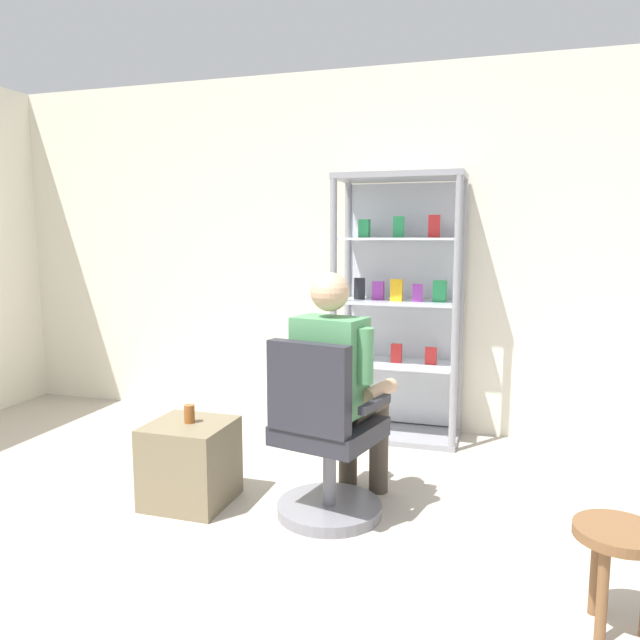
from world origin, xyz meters
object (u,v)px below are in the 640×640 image
(display_cabinet_main, at_px, (399,306))
(tea_glass, at_px, (189,414))
(seated_shopkeeper, at_px, (340,379))
(wooden_stool, at_px, (617,549))
(storage_crate, at_px, (190,463))
(office_chair, at_px, (324,446))

(display_cabinet_main, xyz_separation_m, tea_glass, (-0.89, -1.50, -0.46))
(seated_shopkeeper, height_order, wooden_stool, seated_shopkeeper)
(display_cabinet_main, distance_m, wooden_stool, 2.45)
(seated_shopkeeper, xyz_separation_m, storage_crate, (-0.80, -0.19, -0.49))
(storage_crate, distance_m, tea_glass, 0.28)
(storage_crate, distance_m, wooden_stool, 2.14)
(display_cabinet_main, relative_size, storage_crate, 4.18)
(display_cabinet_main, xyz_separation_m, office_chair, (-0.12, -1.48, -0.57))
(office_chair, xyz_separation_m, storage_crate, (-0.77, -0.03, -0.17))
(display_cabinet_main, distance_m, office_chair, 1.59)
(display_cabinet_main, height_order, wooden_stool, display_cabinet_main)
(office_chair, height_order, wooden_stool, office_chair)
(display_cabinet_main, xyz_separation_m, storage_crate, (-0.89, -1.51, -0.74))
(wooden_stool, bearing_deg, storage_crate, 165.48)
(seated_shopkeeper, bearing_deg, office_chair, -103.11)
(storage_crate, xyz_separation_m, wooden_stool, (2.07, -0.54, 0.10))
(office_chair, xyz_separation_m, seated_shopkeeper, (0.04, 0.16, 0.32))
(office_chair, height_order, seated_shopkeeper, seated_shopkeeper)
(storage_crate, bearing_deg, office_chair, 2.30)
(tea_glass, xyz_separation_m, wooden_stool, (2.07, -0.54, -0.18))
(display_cabinet_main, distance_m, tea_glass, 1.81)
(office_chair, relative_size, tea_glass, 9.55)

